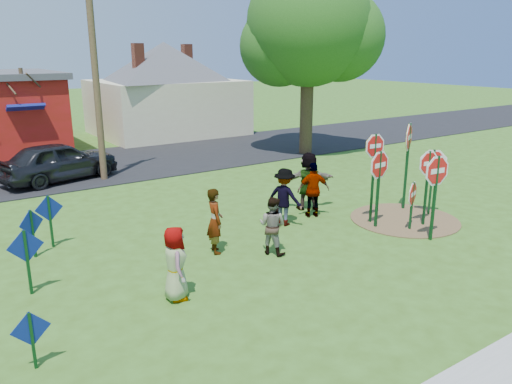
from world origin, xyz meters
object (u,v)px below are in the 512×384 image
at_px(person_b, 215,221).
at_px(suv, 59,161).
at_px(stop_sign_c, 428,171).
at_px(person_a, 175,263).
at_px(stop_sign_b, 374,155).
at_px(stop_sign_d, 408,144).
at_px(stop_sign_a, 436,179).
at_px(utility_pole, 95,67).
at_px(leafy_tree, 311,31).

height_order(person_b, suv, person_b).
distance_m(stop_sign_c, person_a, 7.91).
bearing_deg(stop_sign_b, person_a, -166.43).
xyz_separation_m(stop_sign_d, person_b, (-6.75, 0.30, -1.27)).
relative_size(stop_sign_a, utility_pole, 0.30).
bearing_deg(utility_pole, person_a, -100.32).
bearing_deg(stop_sign_b, stop_sign_a, -76.53).
bearing_deg(person_b, suv, 22.77).
distance_m(stop_sign_b, person_b, 5.08).
height_order(stop_sign_a, suv, stop_sign_a).
height_order(stop_sign_d, leafy_tree, leafy_tree).
distance_m(person_a, suv, 11.27).
xyz_separation_m(suv, utility_pole, (1.47, -0.75, 3.53)).
distance_m(stop_sign_d, suv, 12.90).
height_order(stop_sign_a, leafy_tree, leafy_tree).
xyz_separation_m(stop_sign_b, person_a, (-6.78, -1.06, -1.25)).
bearing_deg(suv, stop_sign_b, -163.06).
relative_size(stop_sign_a, person_b, 1.47).
height_order(stop_sign_a, person_a, stop_sign_a).
bearing_deg(stop_sign_a, person_a, 179.44).
relative_size(stop_sign_a, leafy_tree, 0.27).
relative_size(stop_sign_c, person_a, 1.50).
xyz_separation_m(stop_sign_d, utility_pole, (-6.71, 9.14, 2.23)).
bearing_deg(person_a, stop_sign_d, -66.02).
bearing_deg(person_a, utility_pole, 4.58).
height_order(person_b, utility_pole, utility_pole).
xyz_separation_m(stop_sign_a, person_b, (-5.19, 2.51, -0.86)).
bearing_deg(stop_sign_b, stop_sign_c, -38.94).
height_order(stop_sign_a, stop_sign_b, stop_sign_b).
bearing_deg(stop_sign_d, person_a, 160.14).
xyz_separation_m(stop_sign_a, suv, (-6.63, 12.10, -0.89)).
distance_m(person_a, person_b, 2.52).
bearing_deg(person_b, utility_pole, 14.02).
bearing_deg(stop_sign_b, leafy_tree, 64.83).
bearing_deg(utility_pole, stop_sign_d, -53.72).
height_order(stop_sign_b, stop_sign_d, stop_sign_d).
relative_size(stop_sign_b, utility_pole, 0.34).
bearing_deg(leafy_tree, person_b, -140.14).
bearing_deg(person_a, leafy_tree, -34.93).
bearing_deg(stop_sign_c, suv, 130.21).
distance_m(stop_sign_a, person_a, 7.18).
bearing_deg(stop_sign_b, person_b, 177.50).
bearing_deg(suv, person_a, 162.86).
relative_size(person_a, leafy_tree, 0.17).
bearing_deg(suv, leafy_tree, -110.71).
relative_size(stop_sign_b, suv, 0.62).
distance_m(suv, utility_pole, 3.89).
xyz_separation_m(stop_sign_d, suv, (-8.18, 9.89, -1.30)).
bearing_deg(leafy_tree, suv, 174.18).
relative_size(stop_sign_a, stop_sign_c, 1.05).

